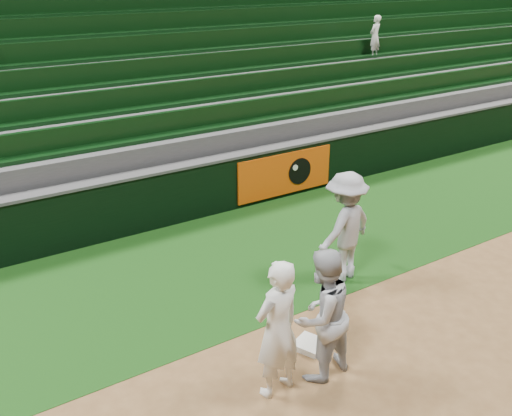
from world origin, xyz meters
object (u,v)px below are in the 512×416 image
at_px(first_base, 310,345).
at_px(baserunner, 322,315).
at_px(base_coach, 345,227).
at_px(first_baseman, 277,329).

relative_size(first_base, baserunner, 0.22).
bearing_deg(base_coach, first_baseman, 21.00).
relative_size(first_baseman, baserunner, 1.02).
height_order(baserunner, base_coach, base_coach).
bearing_deg(first_baseman, first_base, -161.33).
distance_m(first_baseman, base_coach, 3.15).
xyz_separation_m(first_baseman, baserunner, (0.67, -0.04, -0.02)).
bearing_deg(baserunner, base_coach, -145.26).
xyz_separation_m(baserunner, base_coach, (1.96, 1.78, 0.06)).
bearing_deg(baserunner, first_baseman, -11.08).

